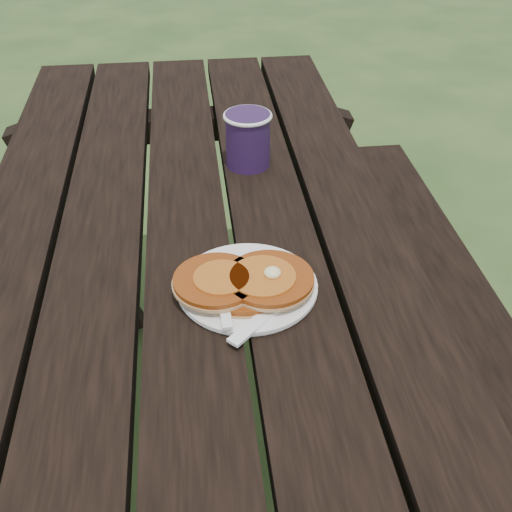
{
  "coord_description": "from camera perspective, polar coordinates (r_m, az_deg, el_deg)",
  "views": [
    {
      "loc": [
        0.01,
        -0.88,
        1.38
      ],
      "look_at": [
        0.1,
        -0.1,
        0.8
      ],
      "focal_mm": 45.0,
      "sensor_mm": 36.0,
      "label": 1
    }
  ],
  "objects": [
    {
      "name": "pancake_stack",
      "position": [
        0.97,
        -1.02,
        -2.3
      ],
      "size": [
        0.21,
        0.14,
        0.04
      ],
      "rotation": [
        0.0,
        0.0,
        0.21
      ],
      "color": "#8B3C0F",
      "rests_on": "plate"
    },
    {
      "name": "plate",
      "position": [
        0.99,
        -0.78,
        -2.79
      ],
      "size": [
        0.22,
        0.22,
        0.01
      ],
      "primitive_type": "cylinder",
      "rotation": [
        0.0,
        0.0,
        0.03
      ],
      "color": "white",
      "rests_on": "picnic_table"
    },
    {
      "name": "ground",
      "position": [
        1.64,
        -4.29,
        -20.97
      ],
      "size": [
        60.0,
        60.0,
        0.0
      ],
      "primitive_type": "plane",
      "color": "#27411C",
      "rests_on": "ground"
    },
    {
      "name": "fork",
      "position": [
        0.94,
        -2.89,
        -4.2
      ],
      "size": [
        0.04,
        0.16,
        0.01
      ],
      "primitive_type": null,
      "rotation": [
        0.0,
        0.0,
        0.03
      ],
      "color": "white",
      "rests_on": "plate"
    },
    {
      "name": "knife",
      "position": [
        0.94,
        1.42,
        -4.78
      ],
      "size": [
        0.14,
        0.14,
        0.0
      ],
      "primitive_type": "cube",
      "rotation": [
        0.0,
        0.0,
        -0.79
      ],
      "color": "white",
      "rests_on": "plate"
    },
    {
      "name": "coffee_cup",
      "position": [
        1.3,
        -0.73,
        10.56
      ],
      "size": [
        0.1,
        0.1,
        0.11
      ],
      "rotation": [
        0.0,
        0.0,
        0.38
      ],
      "color": "#29153C",
      "rests_on": "picnic_table"
    },
    {
      "name": "picnic_table",
      "position": [
        1.34,
        -5.01,
        -12.55
      ],
      "size": [
        1.36,
        1.8,
        0.75
      ],
      "color": "black",
      "rests_on": "ground"
    }
  ]
}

